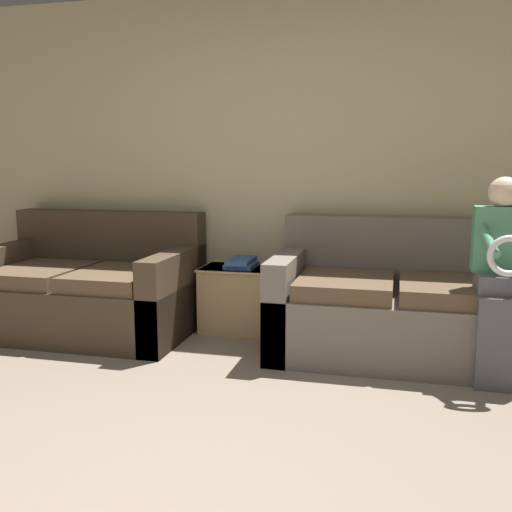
# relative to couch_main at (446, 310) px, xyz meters

# --- Properties ---
(wall_back) EXTENTS (7.93, 0.06, 2.55)m
(wall_back) POSITION_rel_couch_main_xyz_m (-1.14, 0.49, 0.96)
(wall_back) COLOR #C6B789
(wall_back) RESTS_ON ground_plane
(couch_main) EXTENTS (2.27, 0.96, 0.90)m
(couch_main) POSITION_rel_couch_main_xyz_m (0.00, 0.00, 0.00)
(couch_main) COLOR #70665B
(couch_main) RESTS_ON ground_plane
(couch_side) EXTENTS (1.57, 0.98, 0.90)m
(couch_side) POSITION_rel_couch_main_xyz_m (-2.59, -0.03, -0.01)
(couch_side) COLOR #473828
(couch_side) RESTS_ON ground_plane
(child_left_seated) EXTENTS (0.32, 0.38, 1.20)m
(child_left_seated) POSITION_rel_couch_main_xyz_m (0.26, -0.40, 0.34)
(child_left_seated) COLOR #56565B
(child_left_seated) RESTS_ON ground_plane
(side_shelf) EXTENTS (0.60, 0.40, 0.50)m
(side_shelf) POSITION_rel_couch_main_xyz_m (-1.47, 0.24, -0.06)
(side_shelf) COLOR tan
(side_shelf) RESTS_ON ground_plane
(book_stack) EXTENTS (0.21, 0.31, 0.07)m
(book_stack) POSITION_rel_couch_main_xyz_m (-1.46, 0.23, 0.21)
(book_stack) COLOR #33569E
(book_stack) RESTS_ON side_shelf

